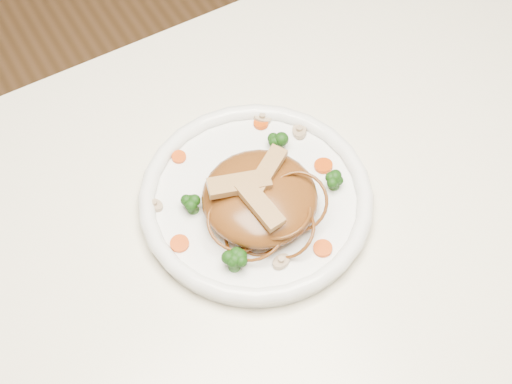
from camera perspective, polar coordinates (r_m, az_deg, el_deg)
table at (r=0.94m, az=2.07°, el=-8.00°), size 1.20×0.80×0.75m
plate at (r=0.88m, az=0.00°, el=-0.78°), size 0.32×0.32×0.02m
noodle_mound at (r=0.85m, az=0.29°, el=-0.43°), size 0.14×0.14×0.04m
chicken_a at (r=0.84m, az=0.90°, el=1.75°), size 0.06×0.05×0.01m
chicken_b at (r=0.83m, az=-1.29°, el=0.63°), size 0.07×0.04×0.01m
chicken_c at (r=0.81m, az=0.29°, el=-0.97°), size 0.03×0.07×0.01m
broccoli_0 at (r=0.91m, az=1.65°, el=4.01°), size 0.03×0.03×0.03m
broccoli_1 at (r=0.86m, az=-4.90°, el=-0.85°), size 0.03×0.03×0.03m
broccoli_2 at (r=0.82m, az=-1.70°, el=-5.24°), size 0.04×0.04×0.03m
broccoli_3 at (r=0.88m, az=6.07°, el=0.95°), size 0.03×0.03×0.03m
carrot_0 at (r=0.94m, az=0.39°, el=5.29°), size 0.02×0.02×0.00m
carrot_1 at (r=0.85m, az=-5.89°, el=-3.96°), size 0.03×0.03×0.00m
carrot_2 at (r=0.91m, az=5.20°, el=2.03°), size 0.03×0.03×0.00m
carrot_3 at (r=0.91m, az=-5.94°, el=2.69°), size 0.02×0.02×0.00m
carrot_4 at (r=0.84m, az=5.15°, el=-4.33°), size 0.03×0.03×0.00m
mushroom_0 at (r=0.83m, az=1.95°, el=-5.37°), size 0.03×0.03×0.01m
mushroom_1 at (r=0.93m, az=3.35°, el=4.69°), size 0.03×0.03×0.01m
mushroom_2 at (r=0.88m, az=-7.79°, el=-1.01°), size 0.03×0.03×0.01m
mushroom_3 at (r=0.95m, az=0.49°, el=5.67°), size 0.03×0.03×0.01m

